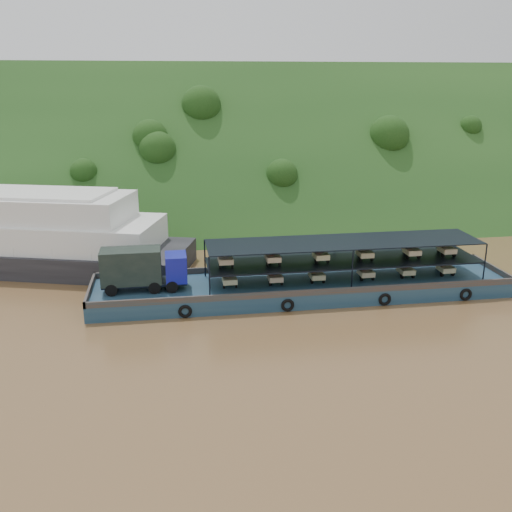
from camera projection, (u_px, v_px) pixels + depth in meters
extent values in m
plane|color=brown|center=(286.00, 303.00, 46.62)|extent=(160.00, 160.00, 0.00)
cube|color=#173914|center=(234.00, 209.00, 80.59)|extent=(140.00, 39.60, 39.60)
cube|color=#15314C|center=(302.00, 288.00, 48.30)|extent=(35.00, 7.00, 1.20)
cube|color=#592D19|center=(293.00, 266.00, 51.26)|extent=(35.00, 0.20, 0.50)
cube|color=#592D19|center=(312.00, 292.00, 44.85)|extent=(35.00, 0.20, 0.50)
cube|color=#592D19|center=(493.00, 268.00, 50.64)|extent=(0.20, 7.00, 0.50)
cube|color=#592D19|center=(90.00, 290.00, 45.46)|extent=(0.20, 7.00, 0.50)
torus|color=black|center=(185.00, 311.00, 43.48)|extent=(1.06, 0.26, 1.06)
torus|color=black|center=(288.00, 305.00, 44.67)|extent=(1.06, 0.26, 1.06)
torus|color=black|center=(385.00, 299.00, 45.86)|extent=(1.06, 0.26, 1.06)
torus|color=black|center=(466.00, 295.00, 46.90)|extent=(1.06, 0.26, 1.06)
cylinder|color=black|center=(111.00, 290.00, 44.68)|extent=(0.99, 0.35, 0.99)
cylinder|color=black|center=(113.00, 281.00, 46.63)|extent=(0.99, 0.35, 0.99)
cylinder|color=black|center=(155.00, 288.00, 45.18)|extent=(0.99, 0.35, 0.99)
cylinder|color=black|center=(155.00, 279.00, 47.13)|extent=(0.99, 0.35, 0.99)
cylinder|color=black|center=(172.00, 287.00, 45.39)|extent=(0.99, 0.35, 0.99)
cylinder|color=black|center=(172.00, 278.00, 47.34)|extent=(0.99, 0.35, 0.99)
cube|color=black|center=(145.00, 282.00, 46.00)|extent=(6.70, 2.18, 0.20)
cube|color=#151892|center=(176.00, 267.00, 46.05)|extent=(1.68, 2.37, 2.17)
cube|color=black|center=(186.00, 262.00, 46.06)|extent=(0.06, 1.97, 0.89)
cube|color=black|center=(131.00, 266.00, 45.42)|extent=(4.73, 2.37, 2.76)
cube|color=black|center=(343.00, 260.00, 48.16)|extent=(23.00, 5.00, 0.12)
cube|color=black|center=(344.00, 242.00, 47.67)|extent=(23.00, 5.00, 0.08)
cylinder|color=black|center=(209.00, 277.00, 44.09)|extent=(0.12, 0.12, 3.30)
cylinder|color=black|center=(205.00, 258.00, 48.81)|extent=(0.12, 0.12, 3.30)
cylinder|color=black|center=(352.00, 270.00, 45.80)|extent=(0.12, 0.12, 3.30)
cylinder|color=black|center=(335.00, 252.00, 50.52)|extent=(0.12, 0.12, 3.30)
cylinder|color=black|center=(485.00, 263.00, 47.51)|extent=(0.12, 0.12, 3.30)
cylinder|color=black|center=(456.00, 246.00, 52.23)|extent=(0.12, 0.12, 3.30)
cylinder|color=black|center=(228.00, 278.00, 48.12)|extent=(0.12, 0.52, 0.52)
cylinder|color=black|center=(224.00, 285.00, 46.34)|extent=(0.14, 0.52, 0.52)
cylinder|color=black|center=(236.00, 285.00, 46.49)|extent=(0.14, 0.52, 0.52)
cube|color=beige|center=(229.00, 280.00, 46.65)|extent=(1.15, 1.50, 0.44)
cube|color=red|center=(228.00, 273.00, 47.68)|extent=(0.55, 0.80, 0.80)
cube|color=red|center=(228.00, 268.00, 47.34)|extent=(0.50, 0.10, 0.10)
cylinder|color=black|center=(272.00, 276.00, 48.68)|extent=(0.12, 0.52, 0.52)
cylinder|color=black|center=(270.00, 283.00, 46.91)|extent=(0.14, 0.52, 0.52)
cylinder|color=black|center=(282.00, 282.00, 47.06)|extent=(0.14, 0.52, 0.52)
cube|color=beige|center=(275.00, 277.00, 47.21)|extent=(1.15, 1.50, 0.44)
cube|color=red|center=(272.00, 271.00, 48.24)|extent=(0.55, 0.80, 0.80)
cube|color=red|center=(273.00, 266.00, 47.91)|extent=(0.50, 0.10, 0.10)
cylinder|color=black|center=(312.00, 273.00, 49.21)|extent=(0.12, 0.52, 0.52)
cylinder|color=black|center=(312.00, 281.00, 47.44)|extent=(0.14, 0.52, 0.52)
cylinder|color=black|center=(323.00, 280.00, 47.59)|extent=(0.14, 0.52, 0.52)
cube|color=beige|center=(317.00, 275.00, 47.74)|extent=(1.15, 1.50, 0.44)
cube|color=red|center=(313.00, 269.00, 48.77)|extent=(0.55, 0.80, 0.80)
cube|color=red|center=(314.00, 264.00, 48.44)|extent=(0.50, 0.10, 0.10)
cylinder|color=black|center=(360.00, 271.00, 49.85)|extent=(0.12, 0.52, 0.52)
cylinder|color=black|center=(361.00, 278.00, 48.08)|extent=(0.14, 0.52, 0.52)
cylinder|color=black|center=(373.00, 277.00, 48.23)|extent=(0.14, 0.52, 0.52)
cube|color=beige|center=(366.00, 273.00, 48.38)|extent=(1.15, 1.50, 0.44)
cube|color=red|center=(362.00, 266.00, 49.41)|extent=(0.55, 0.80, 0.80)
cube|color=red|center=(363.00, 262.00, 49.08)|extent=(0.50, 0.10, 0.10)
cylinder|color=black|center=(399.00, 269.00, 50.39)|extent=(0.12, 0.52, 0.52)
cylinder|color=black|center=(402.00, 276.00, 48.61)|extent=(0.14, 0.52, 0.52)
cylinder|color=black|center=(413.00, 275.00, 48.76)|extent=(0.14, 0.52, 0.52)
cube|color=beige|center=(406.00, 270.00, 48.92)|extent=(1.15, 1.50, 0.44)
cube|color=red|center=(401.00, 264.00, 49.95)|extent=(0.55, 0.80, 0.80)
cube|color=red|center=(402.00, 260.00, 49.61)|extent=(0.50, 0.10, 0.10)
cylinder|color=black|center=(438.00, 267.00, 50.93)|extent=(0.12, 0.52, 0.52)
cylinder|color=black|center=(442.00, 274.00, 49.16)|extent=(0.14, 0.52, 0.52)
cylinder|color=black|center=(453.00, 273.00, 49.30)|extent=(0.14, 0.52, 0.52)
cube|color=beige|center=(446.00, 268.00, 49.46)|extent=(1.15, 1.50, 0.44)
cube|color=red|center=(440.00, 262.00, 50.49)|extent=(0.55, 0.80, 0.80)
cube|color=red|center=(441.00, 258.00, 50.15)|extent=(0.50, 0.10, 0.10)
cylinder|color=black|center=(224.00, 259.00, 47.56)|extent=(0.12, 0.52, 0.52)
cylinder|color=black|center=(220.00, 266.00, 45.79)|extent=(0.14, 0.52, 0.52)
cylinder|color=black|center=(232.00, 265.00, 45.94)|extent=(0.14, 0.52, 0.52)
cube|color=#C9B48E|center=(226.00, 260.00, 46.09)|extent=(1.15, 1.50, 0.44)
cube|color=#193B99|center=(224.00, 254.00, 47.13)|extent=(0.55, 0.80, 0.80)
cube|color=#193B99|center=(224.00, 249.00, 46.79)|extent=(0.50, 0.10, 0.10)
cylinder|color=black|center=(270.00, 256.00, 48.14)|extent=(0.12, 0.52, 0.52)
cylinder|color=black|center=(268.00, 263.00, 46.37)|extent=(0.14, 0.52, 0.52)
cylinder|color=black|center=(280.00, 263.00, 46.52)|extent=(0.14, 0.52, 0.52)
cube|color=beige|center=(273.00, 258.00, 46.67)|extent=(1.15, 1.50, 0.44)
cube|color=#B8110C|center=(270.00, 252.00, 47.70)|extent=(0.55, 0.80, 0.80)
cube|color=#B8110C|center=(271.00, 247.00, 47.37)|extent=(0.50, 0.10, 0.10)
cylinder|color=black|center=(316.00, 254.00, 48.75)|extent=(0.12, 0.52, 0.52)
cylinder|color=black|center=(316.00, 261.00, 46.97)|extent=(0.14, 0.52, 0.52)
cylinder|color=black|center=(328.00, 260.00, 47.12)|extent=(0.14, 0.52, 0.52)
cube|color=beige|center=(321.00, 255.00, 47.28)|extent=(1.15, 1.50, 0.44)
cube|color=red|center=(317.00, 249.00, 48.31)|extent=(0.55, 0.80, 0.80)
cube|color=red|center=(318.00, 244.00, 47.97)|extent=(0.50, 0.10, 0.10)
cylinder|color=black|center=(359.00, 252.00, 49.31)|extent=(0.12, 0.52, 0.52)
cylinder|color=black|center=(360.00, 259.00, 47.54)|extent=(0.14, 0.52, 0.52)
cylinder|color=black|center=(372.00, 258.00, 47.69)|extent=(0.14, 0.52, 0.52)
cube|color=beige|center=(365.00, 253.00, 47.84)|extent=(1.15, 1.50, 0.44)
cube|color=#C6B88C|center=(361.00, 247.00, 48.88)|extent=(0.55, 0.80, 0.80)
cube|color=#C6B88C|center=(362.00, 243.00, 48.54)|extent=(0.50, 0.10, 0.10)
cylinder|color=black|center=(405.00, 250.00, 49.93)|extent=(0.12, 0.52, 0.52)
cylinder|color=black|center=(408.00, 256.00, 48.16)|extent=(0.14, 0.52, 0.52)
cylinder|color=black|center=(419.00, 256.00, 48.31)|extent=(0.14, 0.52, 0.52)
cube|color=beige|center=(412.00, 251.00, 48.46)|extent=(1.15, 1.50, 0.44)
cube|color=red|center=(407.00, 245.00, 49.50)|extent=(0.55, 0.80, 0.80)
cube|color=red|center=(408.00, 240.00, 49.16)|extent=(0.50, 0.10, 0.10)
cylinder|color=black|center=(439.00, 249.00, 50.41)|extent=(0.12, 0.52, 0.52)
cylinder|color=black|center=(443.00, 255.00, 48.63)|extent=(0.14, 0.52, 0.52)
cylinder|color=black|center=(454.00, 254.00, 48.78)|extent=(0.14, 0.52, 0.52)
cube|color=beige|center=(447.00, 249.00, 48.94)|extent=(1.15, 1.50, 0.44)
cube|color=beige|center=(441.00, 244.00, 49.97)|extent=(0.55, 0.80, 0.80)
cube|color=beige|center=(443.00, 239.00, 49.63)|extent=(0.50, 0.10, 0.10)
cube|color=black|center=(4.00, 254.00, 56.00)|extent=(37.72, 19.52, 2.20)
cube|color=white|center=(0.00, 230.00, 55.30)|extent=(32.20, 17.03, 2.57)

